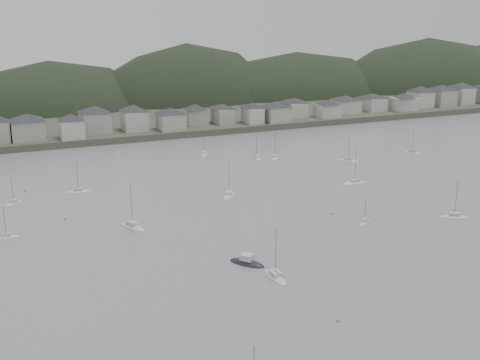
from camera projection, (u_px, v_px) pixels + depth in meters
name	position (u px, v px, depth m)	size (l,w,h in m)	color
ground	(388.00, 299.00, 122.79)	(900.00, 900.00, 0.00)	slate
far_shore_land	(100.00, 101.00, 382.25)	(900.00, 250.00, 3.00)	#383D2D
forested_ridge	(118.00, 127.00, 365.03)	(851.55, 103.94, 102.57)	black
waterfront_town	(245.00, 110.00, 301.61)	(451.48, 28.46, 12.92)	gray
sailboat_lead	(275.00, 158.00, 240.06)	(6.88, 8.37, 11.38)	silver
moored_fleet	(232.00, 215.00, 172.77)	(258.21, 162.77, 13.57)	silver
motor_launch_far	(247.00, 263.00, 139.87)	(7.94, 9.35, 4.16)	black
mooring_buoys	(130.00, 243.00, 152.02)	(113.56, 114.66, 0.70)	#B3713B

